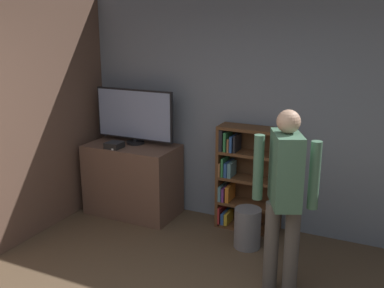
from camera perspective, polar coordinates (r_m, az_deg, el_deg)
The scene contains 9 objects.
wall_back at distance 5.17m, azimuth 8.22°, elevation 3.95°, with size 6.24×0.06×2.70m.
wall_side_brick at distance 5.14m, azimuth -20.50°, elevation 3.06°, with size 0.06×4.29×2.70m.
tv_ledge at distance 5.68m, azimuth -7.52°, elevation -4.47°, with size 1.12×0.63×0.89m.
television at distance 5.54m, azimuth -7.33°, elevation 3.57°, with size 1.05×0.22×0.68m.
game_console at distance 5.45m, azimuth -9.83°, elevation -0.14°, with size 0.19×0.19×0.07m.
remote_loose at distance 5.43m, azimuth -9.83°, elevation -0.49°, with size 0.08×0.14×0.02m.
bookshelf at distance 5.22m, azimuth 6.70°, elevation -4.24°, with size 0.73×0.28×1.22m.
person at distance 3.91m, azimuth 11.68°, elevation -5.59°, with size 0.57×0.48×1.67m.
waste_bin at distance 4.92m, azimuth 7.05°, elevation -10.53°, with size 0.29×0.29×0.44m.
Camera 1 is at (1.51, -2.12, 2.36)m, focal length 42.00 mm.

